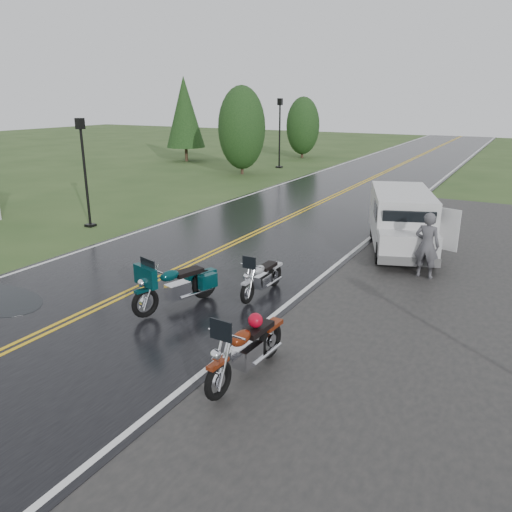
{
  "coord_description": "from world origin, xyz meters",
  "views": [
    {
      "loc": [
        8.41,
        -8.14,
        4.7
      ],
      "look_at": [
        2.8,
        2.0,
        1.0
      ],
      "focal_mm": 35.0,
      "sensor_mm": 36.0,
      "label": 1
    }
  ],
  "objects_px": {
    "motorcycle_red": "(218,365)",
    "van_white": "(381,233)",
    "motorcycle_teal": "(145,291)",
    "motorcycle_silver": "(247,284)",
    "lamp_post_near_left": "(85,173)",
    "lamp_post_far_left": "(280,133)",
    "person_at_van": "(427,246)"
  },
  "relations": [
    {
      "from": "van_white",
      "to": "lamp_post_near_left",
      "type": "distance_m",
      "value": 10.95
    },
    {
      "from": "motorcycle_silver",
      "to": "lamp_post_near_left",
      "type": "relative_size",
      "value": 0.47
    },
    {
      "from": "motorcycle_silver",
      "to": "lamp_post_far_left",
      "type": "relative_size",
      "value": 0.41
    },
    {
      "from": "lamp_post_far_left",
      "to": "motorcycle_silver",
      "type": "bearing_deg",
      "value": -65.37
    },
    {
      "from": "van_white",
      "to": "lamp_post_near_left",
      "type": "xyz_separation_m",
      "value": [
        -10.86,
        -0.84,
        1.07
      ]
    },
    {
      "from": "motorcycle_teal",
      "to": "motorcycle_red",
      "type": "bearing_deg",
      "value": -14.11
    },
    {
      "from": "lamp_post_near_left",
      "to": "lamp_post_far_left",
      "type": "height_order",
      "value": "lamp_post_far_left"
    },
    {
      "from": "motorcycle_red",
      "to": "motorcycle_silver",
      "type": "bearing_deg",
      "value": 116.05
    },
    {
      "from": "motorcycle_red",
      "to": "person_at_van",
      "type": "bearing_deg",
      "value": 80.21
    },
    {
      "from": "lamp_post_near_left",
      "to": "motorcycle_teal",
      "type": "bearing_deg",
      "value": -36.1
    },
    {
      "from": "motorcycle_teal",
      "to": "person_at_van",
      "type": "bearing_deg",
      "value": 66.56
    },
    {
      "from": "motorcycle_red",
      "to": "lamp_post_near_left",
      "type": "distance_m",
      "value": 12.86
    },
    {
      "from": "person_at_van",
      "to": "lamp_post_near_left",
      "type": "distance_m",
      "value": 12.3
    },
    {
      "from": "motorcycle_teal",
      "to": "lamp_post_far_left",
      "type": "height_order",
      "value": "lamp_post_far_left"
    },
    {
      "from": "person_at_van",
      "to": "lamp_post_near_left",
      "type": "height_order",
      "value": "lamp_post_near_left"
    },
    {
      "from": "motorcycle_teal",
      "to": "van_white",
      "type": "distance_m",
      "value": 7.14
    },
    {
      "from": "motorcycle_teal",
      "to": "van_white",
      "type": "relative_size",
      "value": 0.47
    },
    {
      "from": "motorcycle_red",
      "to": "van_white",
      "type": "height_order",
      "value": "van_white"
    },
    {
      "from": "lamp_post_near_left",
      "to": "van_white",
      "type": "bearing_deg",
      "value": 4.41
    },
    {
      "from": "motorcycle_red",
      "to": "van_white",
      "type": "xyz_separation_m",
      "value": [
        0.34,
        8.1,
        0.29
      ]
    },
    {
      "from": "van_white",
      "to": "lamp_post_far_left",
      "type": "xyz_separation_m",
      "value": [
        -11.91,
        17.41,
        1.39
      ]
    },
    {
      "from": "lamp_post_far_left",
      "to": "motorcycle_red",
      "type": "bearing_deg",
      "value": -65.59
    },
    {
      "from": "motorcycle_silver",
      "to": "motorcycle_teal",
      "type": "bearing_deg",
      "value": -131.31
    },
    {
      "from": "van_white",
      "to": "person_at_van",
      "type": "bearing_deg",
      "value": -39.77
    },
    {
      "from": "van_white",
      "to": "lamp_post_near_left",
      "type": "height_order",
      "value": "lamp_post_near_left"
    },
    {
      "from": "motorcycle_teal",
      "to": "lamp_post_near_left",
      "type": "height_order",
      "value": "lamp_post_near_left"
    },
    {
      "from": "motorcycle_red",
      "to": "motorcycle_teal",
      "type": "height_order",
      "value": "motorcycle_teal"
    },
    {
      "from": "motorcycle_silver",
      "to": "lamp_post_far_left",
      "type": "bearing_deg",
      "value": 115.25
    },
    {
      "from": "motorcycle_teal",
      "to": "van_white",
      "type": "bearing_deg",
      "value": 77.81
    },
    {
      "from": "motorcycle_red",
      "to": "lamp_post_far_left",
      "type": "distance_m",
      "value": 28.06
    },
    {
      "from": "van_white",
      "to": "motorcycle_red",
      "type": "bearing_deg",
      "value": -111.59
    },
    {
      "from": "van_white",
      "to": "person_at_van",
      "type": "xyz_separation_m",
      "value": [
        1.38,
        -0.52,
        -0.05
      ]
    }
  ]
}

